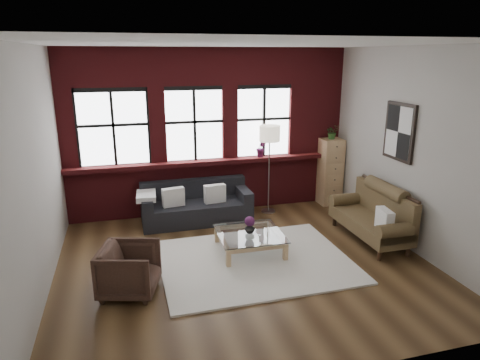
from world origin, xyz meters
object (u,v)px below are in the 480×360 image
object	(u,v)px
vintage_settee	(370,214)
armchair	(129,270)
floor_lamp	(269,166)
dark_sofa	(196,203)
coffee_table	(250,243)
drawer_chest	(330,172)
vase	(250,228)

from	to	relation	value
vintage_settee	armchair	world-z (taller)	vintage_settee
floor_lamp	vintage_settee	bearing A→B (deg)	-55.27
dark_sofa	coffee_table	distance (m)	1.66
vintage_settee	drawer_chest	xyz separation A→B (m)	(0.21, 1.91, 0.24)
dark_sofa	drawer_chest	distance (m)	2.94
dark_sofa	floor_lamp	bearing A→B (deg)	5.02
floor_lamp	coffee_table	bearing A→B (deg)	-118.15
vintage_settee	vase	xyz separation A→B (m)	(-2.11, 0.08, -0.05)
armchair	vase	world-z (taller)	armchair
armchair	floor_lamp	xyz separation A→B (m)	(2.78, 2.43, 0.62)
coffee_table	vase	xyz separation A→B (m)	(-0.00, -0.00, 0.25)
vintage_settee	vase	bearing A→B (deg)	177.83
coffee_table	drawer_chest	world-z (taller)	drawer_chest
vase	floor_lamp	xyz separation A→B (m)	(0.89, 1.67, 0.54)
vase	drawer_chest	xyz separation A→B (m)	(2.31, 1.83, 0.28)
vase	floor_lamp	bearing A→B (deg)	61.85
dark_sofa	vase	distance (m)	1.65
armchair	vase	size ratio (longest dim) A/B	4.44
dark_sofa	armchair	size ratio (longest dim) A/B	2.77
vase	drawer_chest	bearing A→B (deg)	38.39
armchair	drawer_chest	xyz separation A→B (m)	(4.19, 2.59, 0.36)
vintage_settee	floor_lamp	distance (m)	2.18
coffee_table	vase	distance (m)	0.25
coffee_table	vintage_settee	bearing A→B (deg)	-2.17
armchair	floor_lamp	size ratio (longest dim) A/B	0.39
coffee_table	floor_lamp	bearing A→B (deg)	61.85
vintage_settee	drawer_chest	world-z (taller)	drawer_chest
dark_sofa	vintage_settee	size ratio (longest dim) A/B	1.18
drawer_chest	floor_lamp	bearing A→B (deg)	-173.46
drawer_chest	armchair	bearing A→B (deg)	-148.32
floor_lamp	vase	bearing A→B (deg)	-118.15
vase	drawer_chest	distance (m)	2.96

